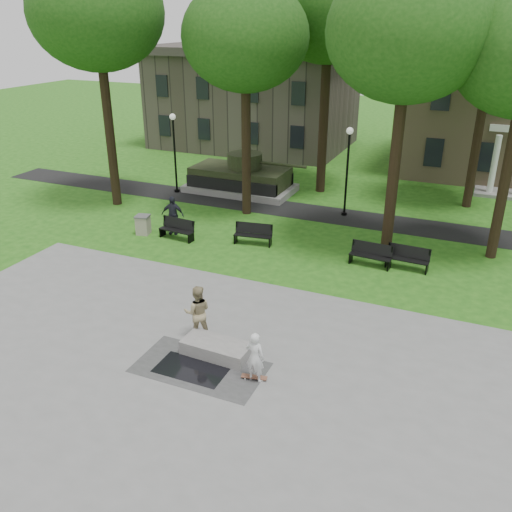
{
  "coord_description": "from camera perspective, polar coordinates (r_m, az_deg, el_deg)",
  "views": [
    {
      "loc": [
        7.13,
        -15.1,
        9.95
      ],
      "look_at": [
        -0.47,
        2.49,
        1.4
      ],
      "focal_mm": 38.0,
      "sensor_mm": 36.0,
      "label": 1
    }
  ],
  "objects": [
    {
      "name": "plaza",
      "position": [
        15.87,
        -9.53,
        -15.15
      ],
      "size": [
        22.0,
        16.0,
        0.02
      ],
      "primitive_type": "cube",
      "color": "gray",
      "rests_on": "ground"
    },
    {
      "name": "park_bench_1",
      "position": [
        25.54,
        -0.25,
        2.38
      ],
      "size": [
        1.85,
        0.79,
        1.0
      ],
      "rotation": [
        0.0,
        0.0,
        0.15
      ],
      "color": "black",
      "rests_on": "ground"
    },
    {
      "name": "tree_4",
      "position": [
        32.42,
        7.73,
        24.63
      ],
      "size": [
        7.2,
        7.2,
        13.5
      ],
      "color": "black",
      "rests_on": "ground"
    },
    {
      "name": "building_left",
      "position": [
        45.83,
        -0.17,
        16.08
      ],
      "size": [
        15.0,
        10.0,
        7.2
      ],
      "primitive_type": "cube",
      "color": "#4C443D",
      "rests_on": "ground"
    },
    {
      "name": "skateboard",
      "position": [
        16.55,
        -0.19,
        -12.69
      ],
      "size": [
        0.8,
        0.35,
        0.07
      ],
      "primitive_type": "cube",
      "rotation": [
        0.0,
        0.0,
        0.2
      ],
      "color": "brown",
      "rests_on": "plaza"
    },
    {
      "name": "park_bench_0",
      "position": [
        26.44,
        -8.29,
        2.9
      ],
      "size": [
        1.83,
        0.69,
        1.0
      ],
      "rotation": [
        0.0,
        0.0,
        -0.09
      ],
      "color": "black",
      "rests_on": "ground"
    },
    {
      "name": "lamp_mid",
      "position": [
        29.09,
        9.61,
        9.47
      ],
      "size": [
        0.36,
        0.36,
        4.73
      ],
      "color": "black",
      "rests_on": "ground"
    },
    {
      "name": "ground",
      "position": [
        19.44,
        -1.64,
        -6.75
      ],
      "size": [
        120.0,
        120.0,
        0.0
      ],
      "primitive_type": "plane",
      "color": "#1E5313",
      "rests_on": "ground"
    },
    {
      "name": "trash_bin",
      "position": [
        27.33,
        -11.8,
        3.25
      ],
      "size": [
        0.79,
        0.79,
        0.96
      ],
      "rotation": [
        0.0,
        0.0,
        0.23
      ],
      "color": "#9D9282",
      "rests_on": "ground"
    },
    {
      "name": "concrete_block",
      "position": [
        17.52,
        -4.17,
        -9.68
      ],
      "size": [
        2.24,
        1.08,
        0.45
      ],
      "primitive_type": "cube",
      "rotation": [
        0.0,
        0.0,
        -0.04
      ],
      "color": "gray",
      "rests_on": "plaza"
    },
    {
      "name": "pedestrian_walker",
      "position": [
        26.95,
        -8.77,
        4.29
      ],
      "size": [
        1.21,
        0.69,
        1.94
      ],
      "primitive_type": "imported",
      "rotation": [
        0.0,
        0.0,
        0.2
      ],
      "color": "#21222C",
      "rests_on": "ground"
    },
    {
      "name": "park_bench_3",
      "position": [
        23.9,
        15.68,
        -0.14
      ],
      "size": [
        1.82,
        0.63,
        1.0
      ],
      "rotation": [
        0.0,
        0.0,
        -0.06
      ],
      "color": "black",
      "rests_on": "ground"
    },
    {
      "name": "puddle",
      "position": [
        17.05,
        -6.83,
        -11.77
      ],
      "size": [
        2.2,
        1.2,
        0.0
      ],
      "primitive_type": "cube",
      "color": "black",
      "rests_on": "plaza"
    },
    {
      "name": "footpath",
      "position": [
        29.74,
        8.17,
        4.26
      ],
      "size": [
        44.0,
        2.6,
        0.01
      ],
      "primitive_type": "cube",
      "color": "black",
      "rests_on": "ground"
    },
    {
      "name": "tree_5",
      "position": [
        31.61,
        24.03,
        21.65
      ],
      "size": [
        6.4,
        6.4,
        12.44
      ],
      "color": "black",
      "rests_on": "ground"
    },
    {
      "name": "park_bench_2",
      "position": [
        23.85,
        11.99,
        0.2
      ],
      "size": [
        1.83,
        0.65,
        1.0
      ],
      "rotation": [
        0.0,
        0.0,
        -0.07
      ],
      "color": "black",
      "rests_on": "ground"
    },
    {
      "name": "tank_monument",
      "position": [
        33.38,
        -1.6,
        8.23
      ],
      "size": [
        7.45,
        3.4,
        2.4
      ],
      "color": "gray",
      "rests_on": "ground"
    },
    {
      "name": "friend_watching",
      "position": [
        18.1,
        -6.17,
        -5.88
      ],
      "size": [
        1.15,
        1.06,
        1.89
      ],
      "primitive_type": "imported",
      "rotation": [
        0.0,
        0.0,
        3.64
      ],
      "color": "#998A63",
      "rests_on": "plaza"
    },
    {
      "name": "tree_1",
      "position": [
        28.14,
        -1.13,
        22.01
      ],
      "size": [
        6.2,
        6.2,
        11.63
      ],
      "color": "black",
      "rests_on": "ground"
    },
    {
      "name": "skateboarder",
      "position": [
        16.04,
        -0.1,
        -10.59
      ],
      "size": [
        0.62,
        0.43,
        1.62
      ],
      "primitive_type": "imported",
      "rotation": [
        0.0,
        0.0,
        3.07
      ],
      "color": "silver",
      "rests_on": "plaza"
    },
    {
      "name": "lamp_left",
      "position": [
        33.1,
        -8.59,
        11.29
      ],
      "size": [
        0.36,
        0.36,
        4.73
      ],
      "color": "black",
      "rests_on": "ground"
    },
    {
      "name": "tree_0",
      "position": [
        30.77,
        -16.43,
        23.32
      ],
      "size": [
        6.8,
        6.8,
        12.97
      ],
      "color": "black",
      "rests_on": "ground"
    },
    {
      "name": "tree_2",
      "position": [
        23.89,
        15.78,
        21.71
      ],
      "size": [
        6.6,
        6.6,
        12.16
      ],
      "color": "black",
      "rests_on": "ground"
    }
  ]
}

